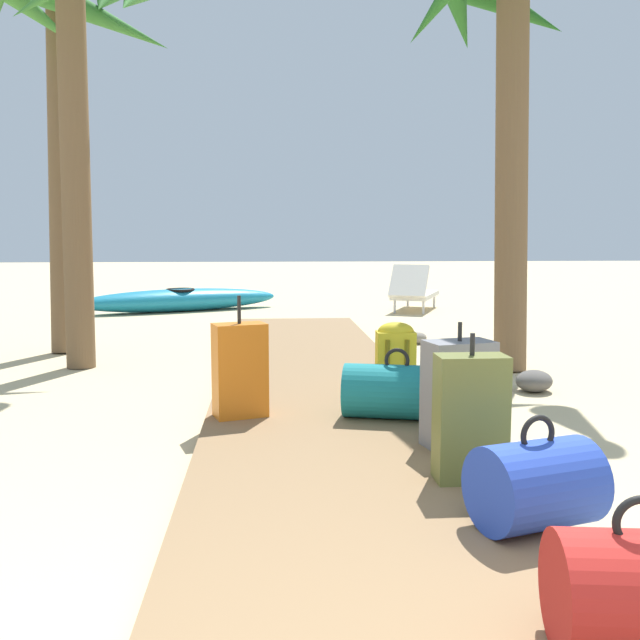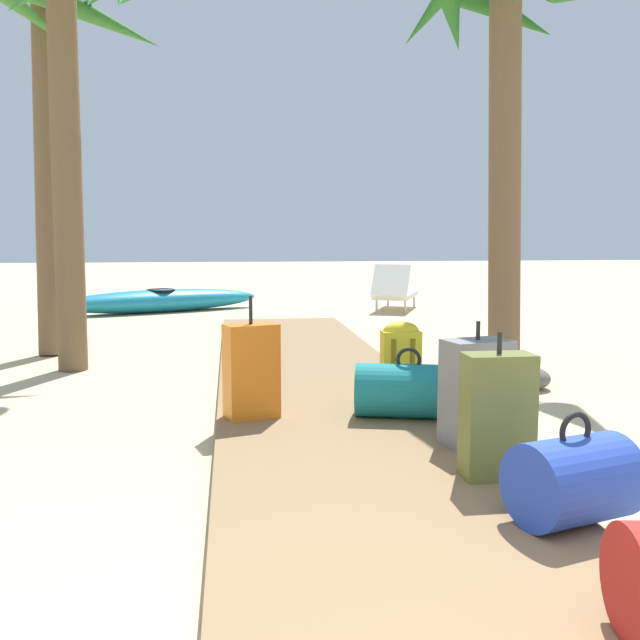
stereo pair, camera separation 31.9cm
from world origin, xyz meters
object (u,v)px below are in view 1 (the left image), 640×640
object	(u,v)px
suitcase_olive	(470,418)
suitcase_orange	(240,370)
palm_tree_far_right	(513,45)
backpack_yellow	(395,357)
duffel_bag_red	(638,593)
duffel_bag_teal	(397,392)
palm_tree_near_left	(71,39)
suitcase_grey	(458,394)
lounge_chair	(414,292)
palm_tree_far_left	(50,39)
duffel_bag_blue	(536,484)
kayak	(181,300)

from	to	relation	value
suitcase_olive	suitcase_orange	bearing A→B (deg)	131.68
palm_tree_far_right	backpack_yellow	bearing A→B (deg)	-133.86
duffel_bag_red	duffel_bag_teal	world-z (taller)	duffel_bag_red
duffel_bag_teal	palm_tree_far_right	bearing A→B (deg)	55.14
duffel_bag_teal	palm_tree_near_left	xyz separation A→B (m)	(-2.66, 2.54, 2.85)
duffel_bag_teal	palm_tree_far_right	xyz separation A→B (m)	(1.42, 2.04, 2.75)
suitcase_grey	lounge_chair	xyz separation A→B (m)	(1.41, 7.88, -0.06)
duffel_bag_red	duffel_bag_teal	size ratio (longest dim) A/B	0.68
palm_tree_far_right	palm_tree_far_left	xyz separation A→B (m)	(-4.53, 1.39, 0.33)
suitcase_olive	palm_tree_far_right	xyz separation A→B (m)	(1.28, 3.22, 2.62)
duffel_bag_blue	palm_tree_near_left	world-z (taller)	palm_tree_near_left
duffel_bag_teal	backpack_yellow	bearing A→B (deg)	80.29
duffel_bag_blue	palm_tree_far_right	distance (m)	4.83
suitcase_orange	kayak	world-z (taller)	suitcase_orange
duffel_bag_teal	lounge_chair	xyz separation A→B (m)	(1.64, 7.25, 0.07)
suitcase_grey	duffel_bag_red	xyz separation A→B (m)	(-0.03, -1.99, -0.12)
suitcase_olive	kayak	xyz separation A→B (m)	(-2.46, 8.68, -0.20)
suitcase_grey	palm_tree_far_right	world-z (taller)	palm_tree_far_right
duffel_bag_blue	backpack_yellow	world-z (taller)	backpack_yellow
suitcase_olive	kayak	distance (m)	9.03
suitcase_olive	lounge_chair	bearing A→B (deg)	79.92
suitcase_olive	palm_tree_far_right	distance (m)	4.34
duffel_bag_blue	palm_tree_far_right	xyz separation A→B (m)	(1.17, 3.79, 2.74)
suitcase_orange	palm_tree_far_right	world-z (taller)	palm_tree_far_right
duffel_bag_blue	suitcase_orange	size ratio (longest dim) A/B	0.70
suitcase_olive	palm_tree_far_right	bearing A→B (deg)	68.34
backpack_yellow	suitcase_orange	size ratio (longest dim) A/B	0.69
palm_tree_far_left	kayak	world-z (taller)	palm_tree_far_left
suitcase_olive	kayak	bearing A→B (deg)	105.85
suitcase_grey	duffel_bag_teal	bearing A→B (deg)	110.50
duffel_bag_blue	duffel_bag_red	bearing A→B (deg)	-92.75
suitcase_grey	suitcase_orange	size ratio (longest dim) A/B	0.89
suitcase_olive	backpack_yellow	world-z (taller)	suitcase_olive
duffel_bag_teal	lounge_chair	world-z (taller)	lounge_chair
duffel_bag_red	suitcase_orange	size ratio (longest dim) A/B	0.64
backpack_yellow	suitcase_orange	xyz separation A→B (m)	(-1.14, -0.55, 0.02)
suitcase_grey	palm_tree_far_right	distance (m)	3.93
backpack_yellow	lounge_chair	world-z (taller)	lounge_chair
suitcase_orange	duffel_bag_red	bearing A→B (deg)	-65.88
backpack_yellow	kayak	world-z (taller)	backpack_yellow
backpack_yellow	palm_tree_far_right	distance (m)	3.24
palm_tree_near_left	lounge_chair	size ratio (longest dim) A/B	2.47
duffel_bag_teal	palm_tree_near_left	world-z (taller)	palm_tree_near_left
suitcase_olive	kayak	world-z (taller)	suitcase_olive
duffel_bag_teal	suitcase_orange	bearing A→B (deg)	172.47
duffel_bag_teal	kayak	xyz separation A→B (m)	(-2.32, 7.50, -0.07)
backpack_yellow	kayak	size ratio (longest dim) A/B	0.16
duffel_bag_red	lounge_chair	distance (m)	9.97
palm_tree_far_left	lounge_chair	world-z (taller)	palm_tree_far_left
suitcase_orange	palm_tree_far_left	xyz separation A→B (m)	(-2.08, 3.29, 2.95)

